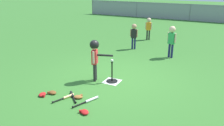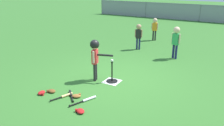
{
  "view_description": "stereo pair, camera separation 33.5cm",
  "coord_description": "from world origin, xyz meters",
  "px_view_note": "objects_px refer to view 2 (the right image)",
  "views": [
    {
      "loc": [
        2.57,
        -5.57,
        2.66
      ],
      "look_at": [
        -0.12,
        -0.21,
        0.55
      ],
      "focal_mm": 37.5,
      "sensor_mm": 36.0,
      "label": 1
    },
    {
      "loc": [
        2.86,
        -5.41,
        2.66
      ],
      "look_at": [
        -0.12,
        -0.21,
        0.55
      ],
      "focal_mm": 37.5,
      "sensor_mm": 36.0,
      "label": 2
    }
  ],
  "objects_px": {
    "glove_tossed_aside": "(76,96)",
    "glove_by_plate": "(42,93)",
    "baseball_on_tee": "(112,60)",
    "spare_bat_silver": "(87,100)",
    "glove_outfield_drop": "(52,91)",
    "fielder_deep_right": "(176,38)",
    "batting_tee": "(112,79)",
    "fielder_near_right": "(155,26)",
    "glove_near_bats": "(80,111)",
    "fielder_near_left": "(139,33)",
    "batter_child": "(95,52)",
    "spare_bat_wood": "(65,96)",
    "spare_bat_black": "(71,94)"
  },
  "relations": [
    {
      "from": "spare_bat_wood",
      "to": "glove_near_bats",
      "type": "height_order",
      "value": "glove_near_bats"
    },
    {
      "from": "spare_bat_wood",
      "to": "glove_by_plate",
      "type": "height_order",
      "value": "glove_by_plate"
    },
    {
      "from": "spare_bat_silver",
      "to": "glove_near_bats",
      "type": "height_order",
      "value": "glove_near_bats"
    },
    {
      "from": "baseball_on_tee",
      "to": "spare_bat_silver",
      "type": "xyz_separation_m",
      "value": [
        0.04,
        -1.27,
        -0.59
      ]
    },
    {
      "from": "spare_bat_silver",
      "to": "glove_tossed_aside",
      "type": "xyz_separation_m",
      "value": [
        -0.32,
        0.02,
        0.01
      ]
    },
    {
      "from": "fielder_near_right",
      "to": "fielder_near_left",
      "type": "height_order",
      "value": "fielder_near_right"
    },
    {
      "from": "spare_bat_silver",
      "to": "glove_near_bats",
      "type": "bearing_deg",
      "value": -69.47
    },
    {
      "from": "spare_bat_wood",
      "to": "glove_by_plate",
      "type": "distance_m",
      "value": 0.62
    },
    {
      "from": "spare_bat_wood",
      "to": "glove_outfield_drop",
      "type": "distance_m",
      "value": 0.46
    },
    {
      "from": "fielder_near_left",
      "to": "batter_child",
      "type": "bearing_deg",
      "value": -86.05
    },
    {
      "from": "fielder_deep_right",
      "to": "spare_bat_silver",
      "type": "xyz_separation_m",
      "value": [
        -0.89,
        -4.18,
        -0.72
      ]
    },
    {
      "from": "spare_bat_silver",
      "to": "fielder_near_right",
      "type": "bearing_deg",
      "value": 96.31
    },
    {
      "from": "glove_near_bats",
      "to": "spare_bat_black",
      "type": "bearing_deg",
      "value": 142.77
    },
    {
      "from": "glove_by_plate",
      "to": "spare_bat_silver",
      "type": "bearing_deg",
      "value": 12.93
    },
    {
      "from": "spare_bat_silver",
      "to": "glove_by_plate",
      "type": "xyz_separation_m",
      "value": [
        -1.18,
        -0.27,
        0.01
      ]
    },
    {
      "from": "glove_tossed_aside",
      "to": "glove_by_plate",
      "type": "bearing_deg",
      "value": -161.0
    },
    {
      "from": "glove_tossed_aside",
      "to": "baseball_on_tee",
      "type": "bearing_deg",
      "value": 77.3
    },
    {
      "from": "fielder_deep_right",
      "to": "glove_tossed_aside",
      "type": "distance_m",
      "value": 4.39
    },
    {
      "from": "batter_child",
      "to": "glove_near_bats",
      "type": "xyz_separation_m",
      "value": [
        0.68,
        -1.62,
        -0.8
      ]
    },
    {
      "from": "glove_tossed_aside",
      "to": "batting_tee",
      "type": "bearing_deg",
      "value": 77.3
    },
    {
      "from": "spare_bat_black",
      "to": "glove_tossed_aside",
      "type": "height_order",
      "value": "glove_tossed_aside"
    },
    {
      "from": "spare_bat_silver",
      "to": "glove_outfield_drop",
      "type": "relative_size",
      "value": 2.79
    },
    {
      "from": "glove_tossed_aside",
      "to": "batter_child",
      "type": "bearing_deg",
      "value": 98.97
    },
    {
      "from": "glove_by_plate",
      "to": "fielder_near_right",
      "type": "bearing_deg",
      "value": 86.02
    },
    {
      "from": "fielder_deep_right",
      "to": "glove_near_bats",
      "type": "bearing_deg",
      "value": -98.64
    },
    {
      "from": "batting_tee",
      "to": "baseball_on_tee",
      "type": "xyz_separation_m",
      "value": [
        0.0,
        0.0,
        0.54
      ]
    },
    {
      "from": "glove_outfield_drop",
      "to": "fielder_deep_right",
      "type": "bearing_deg",
      "value": 65.63
    },
    {
      "from": "glove_by_plate",
      "to": "batter_child",
      "type": "bearing_deg",
      "value": 63.93
    },
    {
      "from": "spare_bat_wood",
      "to": "spare_bat_black",
      "type": "height_order",
      "value": "same"
    },
    {
      "from": "fielder_near_right",
      "to": "glove_tossed_aside",
      "type": "distance_m",
      "value": 6.46
    },
    {
      "from": "spare_bat_silver",
      "to": "glove_near_bats",
      "type": "xyz_separation_m",
      "value": [
        0.18,
        -0.49,
        0.01
      ]
    },
    {
      "from": "fielder_near_left",
      "to": "spare_bat_black",
      "type": "distance_m",
      "value": 4.66
    },
    {
      "from": "spare_bat_wood",
      "to": "spare_bat_black",
      "type": "bearing_deg",
      "value": 58.39
    },
    {
      "from": "batting_tee",
      "to": "fielder_near_right",
      "type": "height_order",
      "value": "fielder_near_right"
    },
    {
      "from": "batting_tee",
      "to": "glove_tossed_aside",
      "type": "relative_size",
      "value": 2.2
    },
    {
      "from": "batting_tee",
      "to": "spare_bat_black",
      "type": "bearing_deg",
      "value": -110.13
    },
    {
      "from": "baseball_on_tee",
      "to": "fielder_deep_right",
      "type": "relative_size",
      "value": 0.06
    },
    {
      "from": "glove_near_bats",
      "to": "spare_bat_wood",
      "type": "bearing_deg",
      "value": 153.5
    },
    {
      "from": "baseball_on_tee",
      "to": "spare_bat_black",
      "type": "relative_size",
      "value": 0.16
    },
    {
      "from": "baseball_on_tee",
      "to": "spare_bat_silver",
      "type": "distance_m",
      "value": 1.4
    },
    {
      "from": "glove_tossed_aside",
      "to": "fielder_near_left",
      "type": "bearing_deg",
      "value": 95.16
    },
    {
      "from": "glove_by_plate",
      "to": "glove_tossed_aside",
      "type": "distance_m",
      "value": 0.91
    },
    {
      "from": "baseball_on_tee",
      "to": "batter_child",
      "type": "distance_m",
      "value": 0.52
    },
    {
      "from": "spare_bat_silver",
      "to": "fielder_near_left",
      "type": "bearing_deg",
      "value": 99.04
    },
    {
      "from": "fielder_near_right",
      "to": "spare_bat_wood",
      "type": "xyz_separation_m",
      "value": [
        0.13,
        -6.55,
        -0.64
      ]
    },
    {
      "from": "glove_near_bats",
      "to": "glove_outfield_drop",
      "type": "relative_size",
      "value": 1.1
    },
    {
      "from": "batting_tee",
      "to": "fielder_deep_right",
      "type": "height_order",
      "value": "fielder_deep_right"
    },
    {
      "from": "batting_tee",
      "to": "glove_outfield_drop",
      "type": "height_order",
      "value": "batting_tee"
    },
    {
      "from": "spare_bat_black",
      "to": "baseball_on_tee",
      "type": "bearing_deg",
      "value": 69.87
    },
    {
      "from": "fielder_deep_right",
      "to": "fielder_near_right",
      "type": "bearing_deg",
      "value": 125.32
    }
  ]
}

